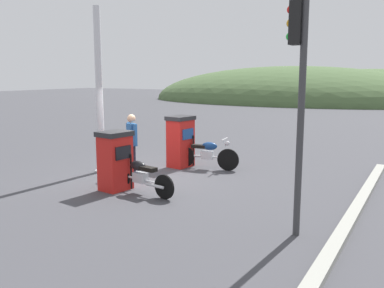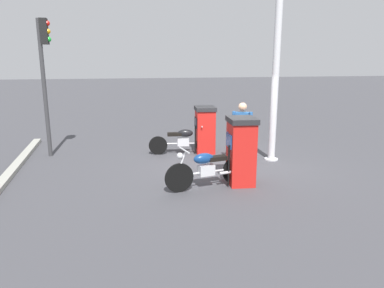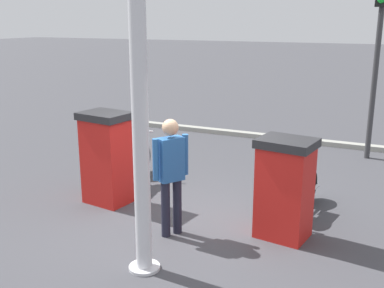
{
  "view_description": "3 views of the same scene",
  "coord_description": "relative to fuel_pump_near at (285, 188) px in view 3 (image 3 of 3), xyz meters",
  "views": [
    {
      "loc": [
        6.91,
        -9.34,
        2.83
      ],
      "look_at": [
        1.76,
        -0.47,
        1.13
      ],
      "focal_mm": 39.1,
      "sensor_mm": 36.0,
      "label": 1
    },
    {
      "loc": [
        3.17,
        8.92,
        2.79
      ],
      "look_at": [
        1.09,
        0.45,
        0.77
      ],
      "focal_mm": 32.55,
      "sensor_mm": 36.0,
      "label": 2
    },
    {
      "loc": [
        -6.01,
        -3.04,
        3.07
      ],
      "look_at": [
        1.46,
        0.54,
        0.85
      ],
      "focal_mm": 43.47,
      "sensor_mm": 36.0,
      "label": 3
    }
  ],
  "objects": [
    {
      "name": "attendant_person",
      "position": [
        -0.65,
        1.49,
        0.26
      ],
      "size": [
        0.53,
        0.38,
        1.74
      ],
      "color": "#1E1E2D",
      "rests_on": "ground"
    },
    {
      "name": "roadside_traffic_light",
      "position": [
        4.69,
        -0.7,
        2.0
      ],
      "size": [
        0.38,
        0.25,
        4.05
      ],
      "color": "#38383A",
      "rests_on": "ground"
    },
    {
      "name": "motorcycle_far_pump",
      "position": [
        0.86,
        3.2,
        -0.27
      ],
      "size": [
        2.06,
        0.56,
        0.97
      ],
      "color": "black",
      "rests_on": "ground"
    },
    {
      "name": "canopy_support_pole",
      "position": [
        -1.67,
        1.34,
        1.55
      ],
      "size": [
        0.4,
        0.4,
        4.75
      ],
      "color": "silver",
      "rests_on": "ground"
    },
    {
      "name": "ground_plane",
      "position": [
        -0.18,
        1.54,
        -0.75
      ],
      "size": [
        120.0,
        120.0,
        0.0
      ],
      "primitive_type": "plane",
      "color": "#424247"
    },
    {
      "name": "motorcycle_near_pump",
      "position": [
        0.73,
        0.05,
        -0.29
      ],
      "size": [
        2.03,
        0.66,
        0.93
      ],
      "color": "black",
      "rests_on": "ground"
    },
    {
      "name": "fuel_pump_near",
      "position": [
        0.0,
        0.0,
        0.0
      ],
      "size": [
        0.74,
        0.85,
        1.47
      ],
      "color": "red",
      "rests_on": "ground"
    },
    {
      "name": "fuel_pump_far",
      "position": [
        -0.0,
        3.08,
        0.06
      ],
      "size": [
        0.74,
        0.87,
        1.59
      ],
      "color": "red",
      "rests_on": "ground"
    },
    {
      "name": "road_edge_kerb",
      "position": [
        5.48,
        1.54,
        -0.69
      ],
      "size": [
        0.3,
        8.86,
        0.12
      ],
      "color": "#9E9E93",
      "rests_on": "ground"
    }
  ]
}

